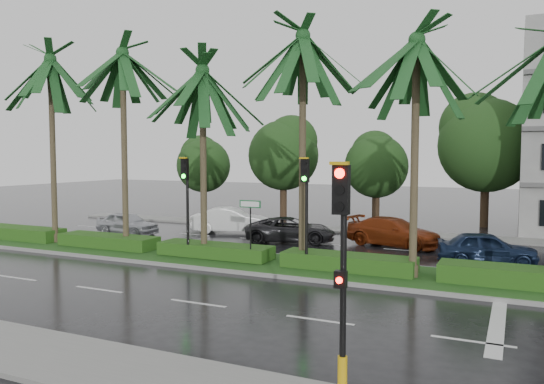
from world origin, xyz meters
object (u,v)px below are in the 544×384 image
at_px(car_blue, 487,248).
at_px(car_white, 231,220).
at_px(street_sign, 250,216).
at_px(car_red, 394,232).
at_px(car_darkgrey, 291,230).
at_px(signal_median_left, 186,192).
at_px(car_silver, 127,223).
at_px(signal_near, 342,269).

bearing_deg(car_blue, car_white, 65.93).
distance_m(street_sign, car_red, 8.75).
relative_size(car_white, car_darkgrey, 0.96).
height_order(signal_median_left, car_white, signal_median_left).
distance_m(car_silver, car_red, 15.02).
bearing_deg(car_white, car_darkgrey, -128.05).
bearing_deg(street_sign, car_blue, 28.11).
bearing_deg(signal_near, street_sign, 125.34).
distance_m(signal_near, car_darkgrey, 18.19).
height_order(signal_near, car_blue, signal_near).
bearing_deg(car_white, signal_near, -164.09).
relative_size(signal_median_left, car_blue, 1.08).
bearing_deg(car_silver, car_darkgrey, -76.05).
relative_size(car_white, car_blue, 1.13).
xyz_separation_m(car_silver, car_red, (14.78, 2.65, 0.06)).
relative_size(street_sign, car_red, 0.53).
bearing_deg(car_darkgrey, signal_near, -170.62).
distance_m(car_silver, car_blue, 19.28).
height_order(signal_median_left, car_silver, signal_median_left).
xyz_separation_m(car_silver, car_blue, (19.28, -0.16, 0.02)).
bearing_deg(street_sign, signal_median_left, -176.53).
bearing_deg(signal_median_left, car_darkgrey, 72.40).
bearing_deg(street_sign, signal_near, -54.66).
xyz_separation_m(signal_near, car_red, (-2.72, 17.37, -1.79)).
relative_size(street_sign, car_white, 0.57).
distance_m(car_silver, car_white, 5.97).
xyz_separation_m(signal_median_left, car_darkgrey, (2.09, 6.59, -2.34)).
xyz_separation_m(signal_near, street_sign, (-7.00, 9.87, -0.38)).
relative_size(signal_near, car_darkgrey, 0.92).
distance_m(car_white, car_red, 9.70).
relative_size(car_silver, car_white, 0.86).
height_order(street_sign, car_darkgrey, street_sign).
bearing_deg(car_white, car_blue, -121.92).
xyz_separation_m(signal_near, car_darkgrey, (-7.91, 16.28, -1.85)).
bearing_deg(signal_near, car_white, 124.82).
bearing_deg(car_blue, signal_median_left, 101.42).
relative_size(car_darkgrey, car_blue, 1.18).
bearing_deg(car_red, signal_median_left, 151.11).
relative_size(signal_near, car_white, 0.96).
height_order(signal_median_left, street_sign, signal_median_left).
xyz_separation_m(signal_near, car_white, (-12.41, 17.84, -1.76)).
xyz_separation_m(signal_median_left, car_white, (-2.41, 8.15, -2.25)).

